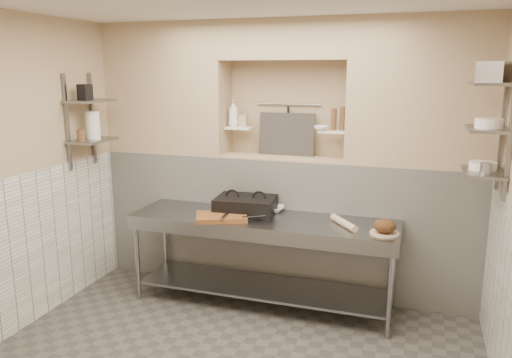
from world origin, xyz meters
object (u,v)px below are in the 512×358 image
at_px(mixing_bowl, 273,209).
at_px(bread_loaf, 385,226).
at_px(panini_press, 246,205).
at_px(bowl_alcove, 321,128).
at_px(jug_left, 93,125).
at_px(rolling_pin, 344,223).
at_px(bottle_soap, 233,113).
at_px(cutting_board, 222,217).
at_px(prep_table, 262,243).

height_order(mixing_bowl, bread_loaf, bread_loaf).
relative_size(panini_press, mixing_bowl, 2.72).
bearing_deg(bowl_alcove, jug_left, -164.10).
height_order(mixing_bowl, rolling_pin, rolling_pin).
distance_m(panini_press, bottle_soap, 1.02).
bearing_deg(mixing_bowl, bowl_alcove, 32.52).
xyz_separation_m(cutting_board, bread_loaf, (1.53, 0.02, 0.05)).
xyz_separation_m(bottle_soap, jug_left, (-1.27, -0.69, -0.10)).
bearing_deg(bowl_alcove, bottle_soap, 176.84).
xyz_separation_m(prep_table, bowl_alcove, (0.45, 0.52, 1.09)).
relative_size(rolling_pin, bread_loaf, 2.09).
bearing_deg(prep_table, cutting_board, -158.82).
bearing_deg(mixing_bowl, bread_loaf, -18.27).
height_order(rolling_pin, bowl_alcove, bowl_alcove).
distance_m(mixing_bowl, bottle_soap, 1.12).
xyz_separation_m(rolling_pin, jug_left, (-2.57, -0.11, 0.82)).
bearing_deg(rolling_pin, bowl_alcove, 122.40).
relative_size(cutting_board, mixing_bowl, 2.13).
bearing_deg(jug_left, prep_table, 3.61).
bearing_deg(cutting_board, jug_left, 178.79).
bearing_deg(bottle_soap, mixing_bowl, -30.89).
bearing_deg(bottle_soap, bread_loaf, -22.61).
relative_size(rolling_pin, bottle_soap, 1.47).
height_order(bread_loaf, bottle_soap, bottle_soap).
relative_size(prep_table, jug_left, 9.17).
relative_size(mixing_bowl, bread_loaf, 1.15).
xyz_separation_m(rolling_pin, bread_loaf, (0.37, -0.12, 0.04)).
bearing_deg(bottle_soap, jug_left, -151.60).
bearing_deg(prep_table, bottle_soap, 131.35).
relative_size(cutting_board, bread_loaf, 2.45).
bearing_deg(prep_table, mixing_bowl, 83.41).
bearing_deg(bread_loaf, panini_press, 169.60).
height_order(mixing_bowl, bottle_soap, bottle_soap).
distance_m(cutting_board, bottle_soap, 1.19).
distance_m(rolling_pin, bread_loaf, 0.39).
bearing_deg(bowl_alcove, mixing_bowl, -147.48).
height_order(panini_press, rolling_pin, panini_press).
bearing_deg(bottle_soap, bowl_alcove, -3.16).
bearing_deg(jug_left, bottle_soap, 28.40).
bearing_deg(bowl_alcove, bread_loaf, -42.16).
bearing_deg(panini_press, rolling_pin, -12.47).
relative_size(panini_press, rolling_pin, 1.49).
xyz_separation_m(prep_table, rolling_pin, (0.78, -0.00, 0.29)).
bearing_deg(jug_left, rolling_pin, 2.45).
height_order(prep_table, bowl_alcove, bowl_alcove).
distance_m(bottle_soap, bowl_alcove, 0.97).
bearing_deg(cutting_board, mixing_bowl, 45.07).
xyz_separation_m(prep_table, bottle_soap, (-0.51, 0.58, 1.21)).
height_order(prep_table, jug_left, jug_left).
relative_size(cutting_board, bottle_soap, 1.72).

